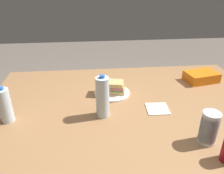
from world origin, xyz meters
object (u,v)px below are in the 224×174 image
(paper_plate, at_px, (112,93))
(chip_bag, at_px, (201,77))
(water_bottle_tall, at_px, (103,97))
(dining_table, at_px, (129,115))
(sandwich, at_px, (111,87))
(water_bottle_spare, at_px, (5,105))
(plastic_cup_stack, at_px, (209,128))

(paper_plate, xyz_separation_m, chip_bag, (-0.68, -0.13, 0.03))
(chip_bag, xyz_separation_m, water_bottle_tall, (0.76, 0.38, 0.08))
(dining_table, xyz_separation_m, sandwich, (0.09, -0.16, 0.13))
(dining_table, bearing_deg, water_bottle_spare, 7.31)
(chip_bag, distance_m, plastic_cup_stack, 0.71)
(paper_plate, distance_m, sandwich, 0.05)
(sandwich, height_order, plastic_cup_stack, plastic_cup_stack)
(water_bottle_tall, height_order, water_bottle_spare, water_bottle_tall)
(water_bottle_spare, bearing_deg, water_bottle_tall, -179.88)
(dining_table, relative_size, plastic_cup_stack, 10.50)
(paper_plate, bearing_deg, plastic_cup_stack, 127.97)
(paper_plate, height_order, water_bottle_spare, water_bottle_spare)
(sandwich, xyz_separation_m, water_bottle_spare, (0.60, 0.25, 0.05))
(plastic_cup_stack, bearing_deg, water_bottle_spare, -15.10)
(water_bottle_tall, bearing_deg, sandwich, -106.24)
(paper_plate, xyz_separation_m, sandwich, (0.00, 0.00, 0.05))
(chip_bag, height_order, water_bottle_tall, water_bottle_tall)
(water_bottle_tall, distance_m, plastic_cup_stack, 0.56)
(paper_plate, bearing_deg, chip_bag, -169.12)
(sandwich, bearing_deg, water_bottle_tall, 73.76)
(paper_plate, relative_size, plastic_cup_stack, 1.43)
(sandwich, xyz_separation_m, plastic_cup_stack, (-0.41, 0.52, 0.03))
(paper_plate, height_order, plastic_cup_stack, plastic_cup_stack)
(sandwich, relative_size, plastic_cup_stack, 1.19)
(chip_bag, height_order, water_bottle_spare, water_bottle_spare)
(paper_plate, relative_size, water_bottle_spare, 1.14)
(dining_table, distance_m, water_bottle_tall, 0.27)
(dining_table, distance_m, sandwich, 0.22)
(sandwich, bearing_deg, plastic_cup_stack, 128.30)
(dining_table, relative_size, sandwich, 8.85)
(water_bottle_tall, xyz_separation_m, plastic_cup_stack, (-0.48, 0.27, -0.04))
(chip_bag, bearing_deg, paper_plate, 179.49)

